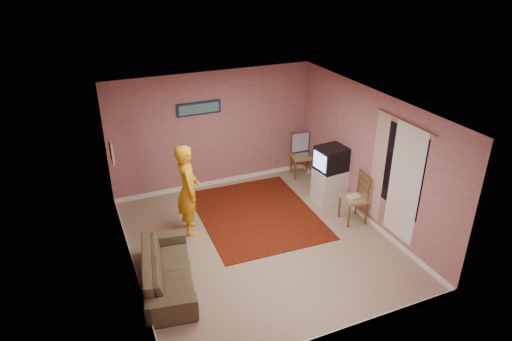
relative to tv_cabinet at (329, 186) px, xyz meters
name	(u,v)px	position (x,y,z in m)	size (l,w,h in m)	color
ground	(259,242)	(-1.95, -0.79, -0.37)	(5.00, 5.00, 0.00)	tan
wall_back	(213,131)	(-1.95, 1.71, 0.93)	(4.50, 0.02, 2.60)	#AE7278
wall_front	(339,261)	(-1.95, -3.29, 0.93)	(4.50, 0.02, 2.60)	#AE7278
wall_left	(125,205)	(-4.20, -0.79, 0.93)	(0.02, 5.00, 2.60)	#AE7278
wall_right	(369,157)	(0.30, -0.79, 0.93)	(0.02, 5.00, 2.60)	#AE7278
ceiling	(260,106)	(-1.95, -0.79, 2.23)	(4.50, 5.00, 0.02)	silver
baseboard_back	(216,182)	(-1.95, 1.70, -0.32)	(4.50, 0.02, 0.10)	white
baseboard_front	(331,335)	(-1.95, -3.28, -0.32)	(4.50, 0.02, 0.10)	white
baseboard_left	(135,270)	(-4.19, -0.79, -0.32)	(0.02, 5.00, 0.10)	white
baseboard_right	(361,214)	(0.29, -0.79, -0.32)	(0.02, 5.00, 0.10)	white
window	(401,169)	(0.29, -1.69, 1.08)	(0.01, 1.10, 1.50)	black
curtain_sheer	(404,184)	(0.28, -1.84, 0.88)	(0.01, 0.75, 2.10)	white
curtain_floral	(378,167)	(0.26, -1.14, 0.88)	(0.01, 0.35, 2.10)	beige
curtain_rod	(406,122)	(0.25, -1.69, 1.95)	(0.02, 0.02, 1.40)	brown
picture_back	(199,108)	(-2.25, 1.67, 1.48)	(0.95, 0.04, 0.28)	#151C3B
picture_left	(112,151)	(-4.17, 0.81, 1.18)	(0.04, 0.38, 0.42)	beige
area_rug	(257,214)	(-1.61, 0.10, -0.37)	(2.22, 2.78, 0.01)	black
tv_cabinet	(329,186)	(0.00, 0.00, 0.00)	(0.59, 0.54, 0.75)	white
crt_tv	(331,159)	(-0.01, 0.00, 0.62)	(0.62, 0.57, 0.50)	black
chair_a	(302,152)	(0.05, 1.32, 0.24)	(0.53, 0.52, 0.55)	#A37E4F
dvd_player	(302,154)	(0.05, 1.32, 0.17)	(0.35, 0.25, 0.06)	#B6B6BB
blue_throw	(300,142)	(0.05, 1.41, 0.44)	(0.40, 0.05, 0.42)	#839FD7
chair_b	(354,193)	(0.02, -0.85, 0.25)	(0.48, 0.50, 0.55)	#A37E4F
game_console	(354,196)	(0.02, -0.85, 0.17)	(0.23, 0.17, 0.05)	silver
sofa	(167,270)	(-3.75, -1.29, -0.09)	(1.92, 0.75, 0.56)	brown
person	(188,190)	(-2.99, 0.07, 0.50)	(0.64, 0.42, 1.76)	gold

